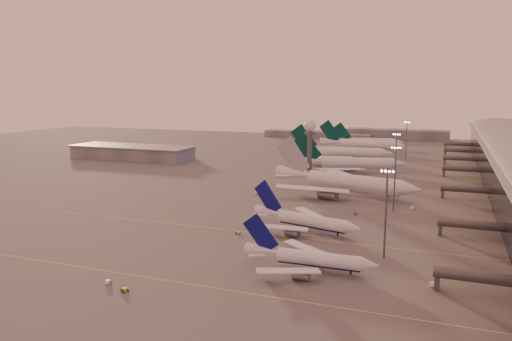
% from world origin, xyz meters
% --- Properties ---
extents(ground, '(700.00, 700.00, 0.00)m').
position_xyz_m(ground, '(0.00, 0.00, 0.00)').
color(ground, '#555253').
rests_on(ground, ground).
extents(taxiway_markings, '(180.00, 185.25, 0.02)m').
position_xyz_m(taxiway_markings, '(30.00, 56.00, 0.01)').
color(taxiway_markings, '#E2CD4F').
rests_on(taxiway_markings, ground).
extents(hangar, '(82.00, 27.00, 8.50)m').
position_xyz_m(hangar, '(-120.00, 140.00, 4.32)').
color(hangar, slate).
rests_on(hangar, ground).
extents(radar_tower, '(6.40, 6.40, 31.10)m').
position_xyz_m(radar_tower, '(5.00, 120.00, 20.95)').
color(radar_tower, '#4E5155').
rests_on(radar_tower, ground).
extents(mast_a, '(3.60, 0.56, 25.00)m').
position_xyz_m(mast_a, '(58.00, 0.00, 13.74)').
color(mast_a, '#4E5155').
rests_on(mast_a, ground).
extents(mast_b, '(3.60, 0.56, 25.00)m').
position_xyz_m(mast_b, '(55.00, 55.00, 13.74)').
color(mast_b, '#4E5155').
rests_on(mast_b, ground).
extents(mast_c, '(3.60, 0.56, 25.00)m').
position_xyz_m(mast_c, '(50.00, 110.00, 13.74)').
color(mast_c, '#4E5155').
rests_on(mast_c, ground).
extents(mast_d, '(3.60, 0.56, 25.00)m').
position_xyz_m(mast_d, '(48.00, 200.00, 13.74)').
color(mast_d, '#4E5155').
rests_on(mast_d, ground).
extents(distant_horizon, '(165.00, 37.50, 9.00)m').
position_xyz_m(distant_horizon, '(2.62, 325.14, 3.89)').
color(distant_horizon, slate).
rests_on(distant_horizon, ground).
extents(narrowbody_near, '(35.31, 28.22, 13.80)m').
position_xyz_m(narrowbody_near, '(41.46, -16.57, 2.80)').
color(narrowbody_near, silver).
rests_on(narrowbody_near, ground).
extents(narrowbody_mid, '(38.42, 30.28, 15.29)m').
position_xyz_m(narrowbody_mid, '(31.00, 17.34, 3.10)').
color(narrowbody_mid, silver).
rests_on(narrowbody_mid, ground).
extents(widebody_white, '(67.09, 53.07, 24.13)m').
position_xyz_m(widebody_white, '(31.66, 78.29, 4.18)').
color(widebody_white, silver).
rests_on(widebody_white, ground).
extents(greentail_a, '(59.54, 47.46, 22.13)m').
position_xyz_m(greentail_a, '(23.32, 135.60, 3.91)').
color(greentail_a, silver).
rests_on(greentail_a, ground).
extents(greentail_b, '(63.78, 51.15, 23.27)m').
position_xyz_m(greentail_b, '(10.62, 178.16, 4.11)').
color(greentail_b, silver).
rests_on(greentail_b, ground).
extents(greentail_c, '(62.49, 50.48, 22.70)m').
position_xyz_m(greentail_c, '(15.39, 228.72, 4.01)').
color(greentail_c, silver).
rests_on(greentail_c, ground).
extents(greentail_d, '(53.19, 42.66, 19.40)m').
position_xyz_m(greentail_d, '(15.33, 258.66, 3.43)').
color(greentail_d, silver).
rests_on(greentail_d, ground).
extents(gsv_truck_a, '(5.67, 3.38, 2.16)m').
position_xyz_m(gsv_truck_a, '(-0.25, -42.02, 1.10)').
color(gsv_truck_a, white).
rests_on(gsv_truck_a, ground).
extents(gsv_tug_near, '(3.26, 3.66, 0.90)m').
position_xyz_m(gsv_tug_near, '(5.63, -44.45, 0.46)').
color(gsv_tug_near, gold).
rests_on(gsv_tug_near, ground).
extents(gsv_catering_a, '(5.43, 3.63, 4.10)m').
position_xyz_m(gsv_catering_a, '(71.17, -16.21, 2.05)').
color(gsv_catering_a, white).
rests_on(gsv_catering_a, ground).
extents(gsv_tug_mid, '(3.35, 3.44, 0.86)m').
position_xyz_m(gsv_tug_mid, '(11.95, 6.67, 0.44)').
color(gsv_tug_mid, white).
rests_on(gsv_tug_mid, ground).
extents(gsv_truck_b, '(5.37, 3.70, 2.05)m').
position_xyz_m(gsv_truck_b, '(42.91, 44.58, 1.04)').
color(gsv_truck_b, slate).
rests_on(gsv_truck_b, ground).
extents(gsv_truck_c, '(5.74, 5.63, 2.39)m').
position_xyz_m(gsv_truck_c, '(-3.79, 64.26, 1.22)').
color(gsv_truck_c, white).
rests_on(gsv_truck_c, ground).
extents(gsv_catering_b, '(6.11, 4.19, 4.60)m').
position_xyz_m(gsv_catering_b, '(61.71, 60.19, 2.30)').
color(gsv_catering_b, white).
rests_on(gsv_catering_b, ground).
extents(gsv_tug_far, '(4.24, 3.88, 1.04)m').
position_xyz_m(gsv_tug_far, '(19.52, 90.71, 0.54)').
color(gsv_tug_far, white).
rests_on(gsv_tug_far, ground).
extents(gsv_truck_d, '(3.36, 6.54, 2.52)m').
position_xyz_m(gsv_truck_d, '(-10.70, 121.85, 1.28)').
color(gsv_truck_d, slate).
rests_on(gsv_truck_d, ground).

